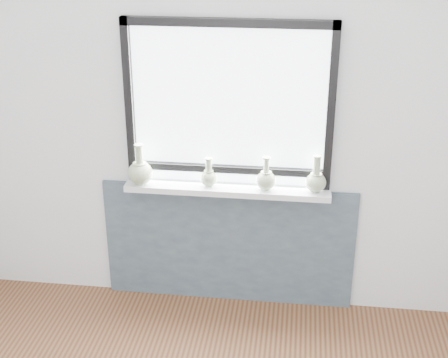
# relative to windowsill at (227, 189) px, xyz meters

# --- Properties ---
(back_wall) EXTENTS (3.60, 0.02, 2.60)m
(back_wall) POSITION_rel_windowsill_xyz_m (0.00, 0.10, 0.42)
(back_wall) COLOR silver
(back_wall) RESTS_ON ground
(apron_panel) EXTENTS (1.70, 0.03, 0.86)m
(apron_panel) POSITION_rel_windowsill_xyz_m (0.00, 0.07, -0.45)
(apron_panel) COLOR #485C66
(apron_panel) RESTS_ON ground
(windowsill) EXTENTS (1.32, 0.18, 0.04)m
(windowsill) POSITION_rel_windowsill_xyz_m (0.00, 0.00, 0.00)
(windowsill) COLOR silver
(windowsill) RESTS_ON apron_panel
(window) EXTENTS (1.30, 0.06, 1.05)m
(window) POSITION_rel_windowsill_xyz_m (0.00, 0.06, 0.56)
(window) COLOR black
(window) RESTS_ON windowsill
(vase_a) EXTENTS (0.16, 0.16, 0.27)m
(vase_a) POSITION_rel_windowsill_xyz_m (-0.56, -0.03, 0.11)
(vase_a) COLOR #A4B88F
(vase_a) RESTS_ON windowsill
(vase_b) EXTENTS (0.11, 0.11, 0.19)m
(vase_b) POSITION_rel_windowsill_xyz_m (-0.12, -0.00, 0.08)
(vase_b) COLOR #A4B88F
(vase_b) RESTS_ON windowsill
(vase_c) EXTENTS (0.13, 0.13, 0.22)m
(vase_c) POSITION_rel_windowsill_xyz_m (0.25, -0.01, 0.09)
(vase_c) COLOR #A4B88F
(vase_c) RESTS_ON windowsill
(vase_d) EXTENTS (0.13, 0.13, 0.24)m
(vase_d) POSITION_rel_windowsill_xyz_m (0.56, -0.01, 0.10)
(vase_d) COLOR #A4B88F
(vase_d) RESTS_ON windowsill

